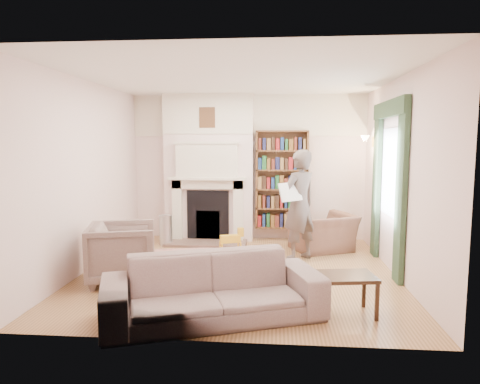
# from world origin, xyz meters

# --- Properties ---
(floor) EXTENTS (4.50, 4.50, 0.00)m
(floor) POSITION_xyz_m (0.00, 0.00, 0.00)
(floor) COLOR brown
(floor) RESTS_ON ground
(ceiling) EXTENTS (4.50, 4.50, 0.00)m
(ceiling) POSITION_xyz_m (0.00, 0.00, 2.80)
(ceiling) COLOR white
(ceiling) RESTS_ON wall_back
(wall_back) EXTENTS (4.50, 0.00, 4.50)m
(wall_back) POSITION_xyz_m (0.00, 2.25, 1.40)
(wall_back) COLOR white
(wall_back) RESTS_ON floor
(wall_front) EXTENTS (4.50, 0.00, 4.50)m
(wall_front) POSITION_xyz_m (0.00, -2.25, 1.40)
(wall_front) COLOR white
(wall_front) RESTS_ON floor
(wall_left) EXTENTS (0.00, 4.50, 4.50)m
(wall_left) POSITION_xyz_m (-2.25, 0.00, 1.40)
(wall_left) COLOR white
(wall_left) RESTS_ON floor
(wall_right) EXTENTS (0.00, 4.50, 4.50)m
(wall_right) POSITION_xyz_m (2.25, 0.00, 1.40)
(wall_right) COLOR white
(wall_right) RESTS_ON floor
(fireplace) EXTENTS (1.70, 0.58, 2.80)m
(fireplace) POSITION_xyz_m (-0.75, 2.05, 1.39)
(fireplace) COLOR white
(fireplace) RESTS_ON floor
(bookcase) EXTENTS (1.00, 0.24, 1.85)m
(bookcase) POSITION_xyz_m (0.65, 2.12, 1.18)
(bookcase) COLOR brown
(bookcase) RESTS_ON floor
(window) EXTENTS (0.02, 0.90, 1.30)m
(window) POSITION_xyz_m (2.23, 0.40, 1.45)
(window) COLOR silver
(window) RESTS_ON wall_right
(curtain_left) EXTENTS (0.07, 0.32, 2.40)m
(curtain_left) POSITION_xyz_m (2.20, -0.30, 1.20)
(curtain_left) COLOR #2A412C
(curtain_left) RESTS_ON floor
(curtain_right) EXTENTS (0.07, 0.32, 2.40)m
(curtain_right) POSITION_xyz_m (2.20, 1.10, 1.20)
(curtain_right) COLOR #2A412C
(curtain_right) RESTS_ON floor
(pelmet) EXTENTS (0.09, 1.70, 0.24)m
(pelmet) POSITION_xyz_m (2.19, 0.40, 2.38)
(pelmet) COLOR #2A412C
(pelmet) RESTS_ON wall_right
(wall_sconce) EXTENTS (0.20, 0.24, 0.24)m
(wall_sconce) POSITION_xyz_m (2.03, 1.50, 1.90)
(wall_sconce) COLOR gold
(wall_sconce) RESTS_ON wall_right
(rug) EXTENTS (2.62, 2.22, 0.01)m
(rug) POSITION_xyz_m (-0.47, 0.49, 0.01)
(rug) COLOR beige
(rug) RESTS_ON floor
(armchair_reading) EXTENTS (1.27, 1.20, 0.65)m
(armchair_reading) POSITION_xyz_m (1.36, 1.34, 0.32)
(armchair_reading) COLOR #53342C
(armchair_reading) RESTS_ON floor
(armchair_left) EXTENTS (1.08, 1.07, 0.81)m
(armchair_left) POSITION_xyz_m (-1.54, -0.57, 0.40)
(armchair_left) COLOR gray
(armchair_left) RESTS_ON floor
(sofa) EXTENTS (2.49, 1.64, 0.68)m
(sofa) POSITION_xyz_m (-0.12, -1.71, 0.34)
(sofa) COLOR gray
(sofa) RESTS_ON floor
(man_reading) EXTENTS (0.77, 0.75, 1.78)m
(man_reading) POSITION_xyz_m (0.91, 0.74, 0.89)
(man_reading) COLOR #574B45
(man_reading) RESTS_ON floor
(newspaper) EXTENTS (0.40, 0.37, 0.29)m
(newspaper) POSITION_xyz_m (0.76, 0.54, 1.13)
(newspaper) COLOR white
(newspaper) RESTS_ON man_reading
(coffee_table) EXTENTS (0.76, 0.55, 0.45)m
(coffee_table) POSITION_xyz_m (1.27, -1.48, 0.23)
(coffee_table) COLOR black
(coffee_table) RESTS_ON floor
(paraffin_heater) EXTENTS (0.27, 0.27, 0.55)m
(paraffin_heater) POSITION_xyz_m (-1.49, 1.55, 0.28)
(paraffin_heater) COLOR #B3B6BB
(paraffin_heater) RESTS_ON floor
(rocking_horse) EXTENTS (0.57, 0.38, 0.47)m
(rocking_horse) POSITION_xyz_m (-0.22, 0.87, 0.23)
(rocking_horse) COLOR gold
(rocking_horse) RESTS_ON rug
(board_game) EXTENTS (0.42, 0.42, 0.03)m
(board_game) POSITION_xyz_m (-0.76, 0.22, 0.03)
(board_game) COLOR #D2D04A
(board_game) RESTS_ON rug
(game_box_lid) EXTENTS (0.38, 0.31, 0.05)m
(game_box_lid) POSITION_xyz_m (-1.03, 0.05, 0.04)
(game_box_lid) COLOR #A52512
(game_box_lid) RESTS_ON rug
(comic_annuals) EXTENTS (0.91, 0.69, 0.02)m
(comic_annuals) POSITION_xyz_m (0.24, -0.42, 0.02)
(comic_annuals) COLOR red
(comic_annuals) RESTS_ON rug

